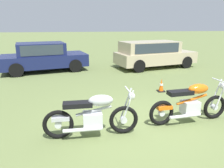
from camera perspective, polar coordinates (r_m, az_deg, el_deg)
name	(u,v)px	position (r m, az deg, el deg)	size (l,w,h in m)	color
ground_plane	(140,125)	(5.25, 7.45, -10.89)	(120.00, 120.00, 0.00)	olive
motorcycle_silver	(93,115)	(4.58, -5.16, -8.35)	(2.04, 0.64, 1.02)	black
motorcycle_orange	(191,103)	(5.54, 20.22, -4.83)	(2.09, 0.64, 1.02)	black
car_navy	(43,55)	(11.41, -17.86, 7.27)	(4.40, 2.69, 1.43)	#161E4C
car_beige	(153,52)	(11.92, 10.75, 8.26)	(4.59, 2.58, 1.43)	#BCAD8C
traffic_cone	(161,86)	(7.81, 13.00, -0.46)	(0.25, 0.25, 0.47)	#EA590F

